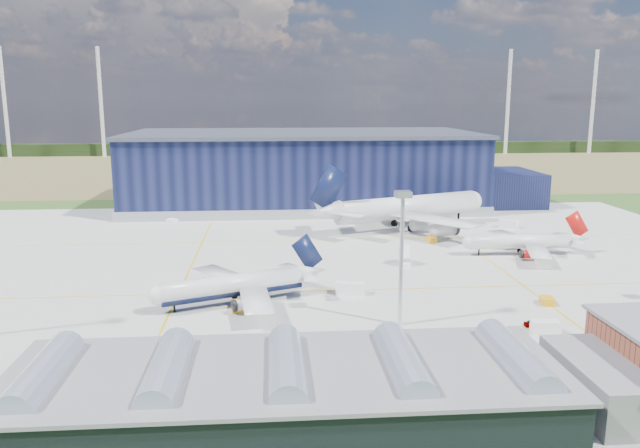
# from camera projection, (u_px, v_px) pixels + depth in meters

# --- Properties ---
(ground) EXTENTS (600.00, 600.00, 0.00)m
(ground) POSITION_uv_depth(u_px,v_px,m) (326.00, 277.00, 134.59)
(ground) COLOR #314E1D
(ground) RESTS_ON ground
(apron) EXTENTS (220.00, 160.00, 0.08)m
(apron) POSITION_uv_depth(u_px,v_px,m) (322.00, 265.00, 144.36)
(apron) COLOR #AFAFAA
(apron) RESTS_ON ground
(farmland) EXTENTS (600.00, 220.00, 0.01)m
(farmland) POSITION_uv_depth(u_px,v_px,m) (291.00, 167.00, 349.54)
(farmland) COLOR olive
(farmland) RESTS_ON ground
(treeline) EXTENTS (600.00, 8.00, 8.00)m
(treeline) POSITION_uv_depth(u_px,v_px,m) (287.00, 148.00, 426.90)
(treeline) COLOR black
(treeline) RESTS_ON ground
(hangar) EXTENTS (145.00, 62.00, 26.10)m
(hangar) POSITION_uv_depth(u_px,v_px,m) (310.00, 172.00, 225.13)
(hangar) COLOR black
(hangar) RESTS_ON ground
(glass_concourse) EXTENTS (78.00, 23.00, 8.60)m
(glass_concourse) POSITION_uv_depth(u_px,v_px,m) (316.00, 389.00, 74.73)
(glass_concourse) COLOR black
(glass_concourse) RESTS_ON ground
(light_mast_center) EXTENTS (2.60, 2.60, 23.00)m
(light_mast_center) POSITION_uv_depth(u_px,v_px,m) (402.00, 236.00, 102.99)
(light_mast_center) COLOR silver
(light_mast_center) RESTS_ON ground
(airliner_navy) EXTENTS (45.72, 45.30, 11.52)m
(airliner_navy) POSITION_uv_depth(u_px,v_px,m) (232.00, 274.00, 115.86)
(airliner_navy) COLOR silver
(airliner_navy) RESTS_ON ground
(airliner_red) EXTENTS (32.50, 31.80, 10.53)m
(airliner_red) POSITION_uv_depth(u_px,v_px,m) (520.00, 234.00, 152.31)
(airliner_red) COLOR silver
(airliner_red) RESTS_ON ground
(airliner_widebody) EXTENTS (78.72, 78.01, 19.76)m
(airliner_widebody) POSITION_uv_depth(u_px,v_px,m) (409.00, 195.00, 182.56)
(airliner_widebody) COLOR silver
(airliner_widebody) RESTS_ON ground
(gse_tug_a) EXTENTS (2.47, 3.98, 1.64)m
(gse_tug_a) POSITION_uv_depth(u_px,v_px,m) (239.00, 306.00, 113.06)
(gse_tug_a) COLOR #F1A315
(gse_tug_a) RESTS_ON ground
(gse_tug_b) EXTENTS (2.83, 3.71, 1.45)m
(gse_tug_b) POSITION_uv_depth(u_px,v_px,m) (547.00, 301.00, 116.29)
(gse_tug_b) COLOR #F1A315
(gse_tug_b) RESTS_ON ground
(gse_van_a) EXTENTS (5.94, 3.58, 2.42)m
(gse_van_a) POSITION_uv_depth(u_px,v_px,m) (350.00, 288.00, 122.29)
(gse_van_a) COLOR white
(gse_van_a) RESTS_ON ground
(gse_cart_a) EXTENTS (2.42, 3.13, 1.21)m
(gse_cart_a) POSITION_uv_depth(u_px,v_px,m) (269.00, 275.00, 133.58)
(gse_cart_a) COLOR white
(gse_cart_a) RESTS_ON ground
(gse_van_b) EXTENTS (5.82, 5.12, 2.47)m
(gse_van_b) POSITION_uv_depth(u_px,v_px,m) (509.00, 224.00, 184.66)
(gse_van_b) COLOR white
(gse_van_b) RESTS_ON ground
(gse_tug_c) EXTENTS (2.54, 3.59, 1.46)m
(gse_tug_c) POSITION_uv_depth(u_px,v_px,m) (432.00, 240.00, 166.46)
(gse_tug_c) COLOR #F1A315
(gse_tug_c) RESTS_ON ground
(gse_cart_b) EXTENTS (3.91, 3.70, 1.41)m
(gse_cart_b) POSITION_uv_depth(u_px,v_px,m) (172.00, 221.00, 191.76)
(gse_cart_b) COLOR white
(gse_cart_b) RESTS_ON ground
(gse_van_c) EXTENTS (4.69, 2.58, 2.16)m
(gse_van_c) POSITION_uv_depth(u_px,v_px,m) (545.00, 327.00, 101.96)
(gse_van_c) COLOR white
(gse_van_c) RESTS_ON ground
(airstair) EXTENTS (2.10, 4.93, 3.12)m
(airstair) POSITION_uv_depth(u_px,v_px,m) (404.00, 258.00, 144.28)
(airstair) COLOR white
(airstair) RESTS_ON ground
(car_a) EXTENTS (3.83, 1.74, 1.28)m
(car_a) POSITION_uv_depth(u_px,v_px,m) (535.00, 324.00, 104.79)
(car_a) COLOR #99999E
(car_a) RESTS_ON ground
(car_b) EXTENTS (3.34, 1.48, 1.06)m
(car_b) POSITION_uv_depth(u_px,v_px,m) (415.00, 367.00, 88.24)
(car_b) COLOR #99999E
(car_b) RESTS_ON ground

